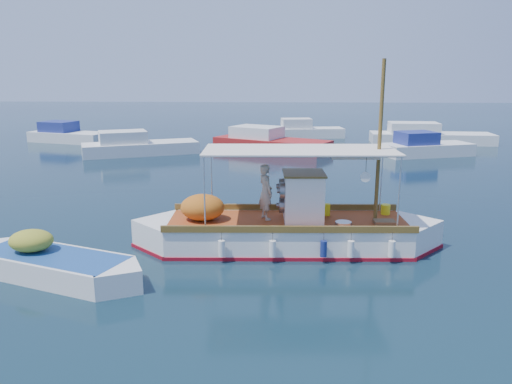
{
  "coord_description": "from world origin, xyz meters",
  "views": [
    {
      "loc": [
        0.15,
        -14.56,
        5.29
      ],
      "look_at": [
        -0.55,
        0.0,
        1.81
      ],
      "focal_mm": 35.0,
      "sensor_mm": 36.0,
      "label": 1
    }
  ],
  "objects": [
    {
      "name": "dinghy",
      "position": [
        -5.87,
        -2.41,
        0.29
      ],
      "size": [
        5.34,
        2.92,
        1.39
      ],
      "rotation": [
        0.0,
        0.0,
        -0.35
      ],
      "color": "white",
      "rests_on": "ground"
    },
    {
      "name": "bg_boat_ne",
      "position": [
        9.66,
        18.36,
        0.49
      ],
      "size": [
        6.21,
        3.85,
        1.8
      ],
      "rotation": [
        0.0,
        0.0,
        0.31
      ],
      "color": "silver",
      "rests_on": "ground"
    },
    {
      "name": "bg_boat_e",
      "position": [
        11.5,
        24.38,
        0.49
      ],
      "size": [
        9.23,
        3.08,
        1.8
      ],
      "rotation": [
        0.0,
        0.0,
        -0.05
      ],
      "color": "silver",
      "rests_on": "ground"
    },
    {
      "name": "fishing_caique",
      "position": [
        0.35,
        0.21,
        0.52
      ],
      "size": [
        9.66,
        2.94,
        5.89
      ],
      "rotation": [
        0.0,
        0.0,
        0.04
      ],
      "color": "white",
      "rests_on": "ground"
    },
    {
      "name": "bg_boat_far_w",
      "position": [
        -16.6,
        23.84,
        0.49
      ],
      "size": [
        6.64,
        3.98,
        1.8
      ],
      "rotation": [
        0.0,
        0.0,
        -0.29
      ],
      "color": "silver",
      "rests_on": "ground"
    },
    {
      "name": "ground",
      "position": [
        0.0,
        0.0,
        0.0
      ],
      "size": [
        160.0,
        160.0,
        0.0
      ],
      "primitive_type": "plane",
      "color": "black",
      "rests_on": "ground"
    },
    {
      "name": "bg_boat_far_n",
      "position": [
        2.21,
        27.53,
        0.49
      ],
      "size": [
        6.27,
        2.81,
        1.8
      ],
      "rotation": [
        0.0,
        0.0,
        0.14
      ],
      "color": "silver",
      "rests_on": "ground"
    },
    {
      "name": "bg_boat_nw",
      "position": [
        -9.35,
        17.95,
        0.49
      ],
      "size": [
        7.8,
        5.11,
        1.8
      ],
      "rotation": [
        0.0,
        0.0,
        0.4
      ],
      "color": "silver",
      "rests_on": "ground"
    },
    {
      "name": "bg_boat_n",
      "position": [
        -0.66,
        20.52,
        0.49
      ],
      "size": [
        8.56,
        6.37,
        1.8
      ],
      "rotation": [
        0.0,
        0.0,
        -0.5
      ],
      "color": "#A51D1B",
      "rests_on": "ground"
    }
  ]
}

